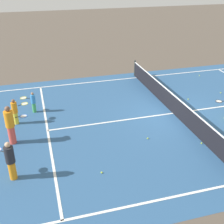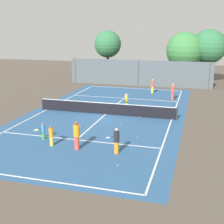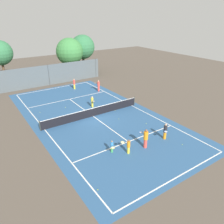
# 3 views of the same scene
# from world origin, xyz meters

# --- Properties ---
(ground_plane) EXTENTS (80.00, 80.00, 0.00)m
(ground_plane) POSITION_xyz_m (0.00, 0.00, 0.00)
(ground_plane) COLOR brown
(court_surface) EXTENTS (13.00, 25.00, 0.01)m
(court_surface) POSITION_xyz_m (0.00, 0.00, 0.00)
(court_surface) COLOR #2D5684
(court_surface) RESTS_ON ground_plane
(tennis_net) EXTENTS (11.90, 0.10, 1.10)m
(tennis_net) POSITION_xyz_m (0.00, 0.00, 0.51)
(tennis_net) COLOR #333833
(tennis_net) RESTS_ON ground_plane
(player_1) EXTENTS (0.56, 0.81, 1.11)m
(player_1) POSITION_xyz_m (-2.13, -6.93, 0.58)
(player_1) COLOR #3FA559
(player_1) RESTS_ON ground_plane
(player_2) EXTENTS (0.61, 0.84, 1.29)m
(player_2) POSITION_xyz_m (-1.09, -7.75, 0.67)
(player_2) COLOR yellow
(player_2) RESTS_ON ground_plane
(player_3) EXTENTS (0.78, 0.81, 1.54)m
(player_3) POSITION_xyz_m (3.06, -7.85, 0.79)
(player_3) COLOR orange
(player_3) RESTS_ON ground_plane
(player_5) EXTENTS (0.39, 0.95, 1.75)m
(player_5) POSITION_xyz_m (0.65, -7.89, 0.90)
(player_5) COLOR #E54C3F
(player_5) RESTS_ON ground_plane
(tennis_ball_0) EXTENTS (0.07, 0.07, 0.07)m
(tennis_ball_0) POSITION_xyz_m (-1.62, 3.93, 0.03)
(tennis_ball_0) COLOR #CCE533
(tennis_ball_0) RESTS_ON ground_plane
(tennis_ball_1) EXTENTS (0.07, 0.07, 0.07)m
(tennis_ball_1) POSITION_xyz_m (3.66, -4.72, 0.03)
(tennis_ball_1) COLOR #CCE533
(tennis_ball_1) RESTS_ON ground_plane
(tennis_ball_2) EXTENTS (0.07, 0.07, 0.07)m
(tennis_ball_2) POSITION_xyz_m (-4.62, 4.30, 0.03)
(tennis_ball_2) COLOR #CCE533
(tennis_ball_2) RESTS_ON ground_plane
(tennis_ball_5) EXTENTS (0.07, 0.07, 0.07)m
(tennis_ball_5) POSITION_xyz_m (1.93, -2.20, 0.03)
(tennis_ball_5) COLOR #CCE533
(tennis_ball_5) RESTS_ON ground_plane
(tennis_ball_6) EXTENTS (0.07, 0.07, 0.07)m
(tennis_ball_6) POSITION_xyz_m (2.93, -0.12, 0.03)
(tennis_ball_6) COLOR #CCE533
(tennis_ball_6) RESTS_ON ground_plane
(tennis_ball_7) EXTENTS (0.07, 0.07, 0.07)m
(tennis_ball_7) POSITION_xyz_m (-1.33, 1.60, 0.03)
(tennis_ball_7) COLOR #CCE533
(tennis_ball_7) RESTS_ON ground_plane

